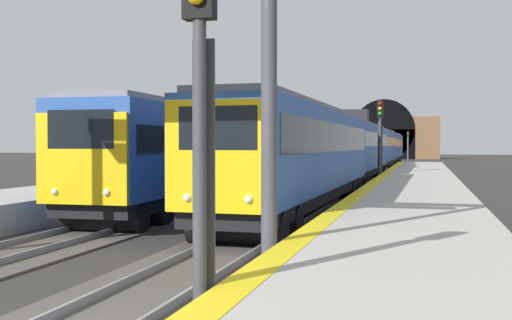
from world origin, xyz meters
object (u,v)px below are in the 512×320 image
(railway_signal_near, at_px, (200,125))
(overhead_signal_gantry, at_px, (51,25))
(railway_signal_far, at_px, (408,143))
(railway_signal_mid, at_px, (380,135))
(train_main_approaching, at_px, (368,148))
(train_adjacent_platform, at_px, (261,149))

(railway_signal_near, height_order, overhead_signal_gantry, overhead_signal_gantry)
(railway_signal_far, bearing_deg, railway_signal_mid, 0.00)
(overhead_signal_gantry, bearing_deg, railway_signal_far, -2.66)
(train_main_approaching, bearing_deg, railway_signal_far, 178.85)
(railway_signal_near, xyz_separation_m, railway_signal_mid, (31.14, 0.00, 0.32))
(train_main_approaching, distance_m, railway_signal_far, 52.64)
(train_adjacent_platform, height_order, railway_signal_near, train_adjacent_platform)
(train_adjacent_platform, xyz_separation_m, railway_signal_far, (68.72, -6.81, 0.46))
(train_main_approaching, relative_size, railway_signal_near, 15.89)
(train_adjacent_platform, bearing_deg, train_main_approaching, 161.61)
(train_main_approaching, height_order, train_adjacent_platform, train_adjacent_platform)
(railway_signal_far, distance_m, overhead_signal_gantry, 94.15)
(railway_signal_mid, height_order, overhead_signal_gantry, overhead_signal_gantry)
(train_main_approaching, height_order, overhead_signal_gantry, overhead_signal_gantry)
(train_main_approaching, relative_size, overhead_signal_gantry, 8.63)
(train_adjacent_platform, xyz_separation_m, railway_signal_mid, (2.23, -6.81, 0.84))
(train_adjacent_platform, distance_m, railway_signal_near, 29.71)
(train_adjacent_platform, distance_m, railway_signal_mid, 7.22)
(railway_signal_near, relative_size, railway_signal_far, 1.02)
(train_main_approaching, bearing_deg, railway_signal_mid, 8.80)
(railway_signal_near, xyz_separation_m, railway_signal_far, (97.63, 0.00, -0.06))
(train_main_approaching, bearing_deg, overhead_signal_gantry, -2.45)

